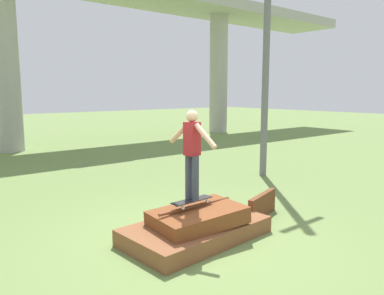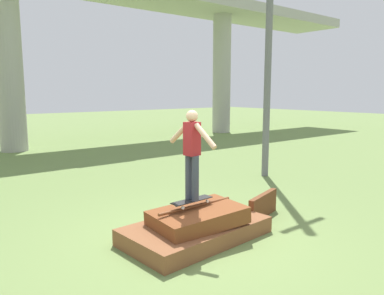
# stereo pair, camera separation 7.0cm
# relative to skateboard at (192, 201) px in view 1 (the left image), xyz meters

# --- Properties ---
(ground_plane) EXTENTS (80.00, 80.00, 0.00)m
(ground_plane) POSITION_rel_skateboard_xyz_m (0.06, -0.03, -0.69)
(ground_plane) COLOR olive
(scrap_pile) EXTENTS (2.57, 1.55, 0.62)m
(scrap_pile) POSITION_rel_skateboard_xyz_m (0.05, -0.06, -0.46)
(scrap_pile) COLOR brown
(scrap_pile) RESTS_ON ground_plane
(scrap_plank_loose) EXTENTS (1.13, 0.45, 0.48)m
(scrap_plank_loose) POSITION_rel_skateboard_xyz_m (1.85, 0.00, -0.45)
(scrap_plank_loose) COLOR brown
(scrap_plank_loose) RESTS_ON ground_plane
(skateboard) EXTENTS (0.81, 0.25, 0.09)m
(skateboard) POSITION_rel_skateboard_xyz_m (0.00, 0.00, 0.00)
(skateboard) COLOR black
(skateboard) RESTS_ON scrap_pile
(skater) EXTENTS (0.23, 1.13, 1.53)m
(skater) POSITION_rel_skateboard_xyz_m (-0.00, 0.00, 0.89)
(skater) COLOR #383D4C
(skater) RESTS_ON skateboard
(utility_pole) EXTENTS (1.30, 0.20, 8.40)m
(utility_pole) POSITION_rel_skateboard_xyz_m (4.81, 2.49, 3.64)
(utility_pole) COLOR slate
(utility_pole) RESTS_ON ground_plane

